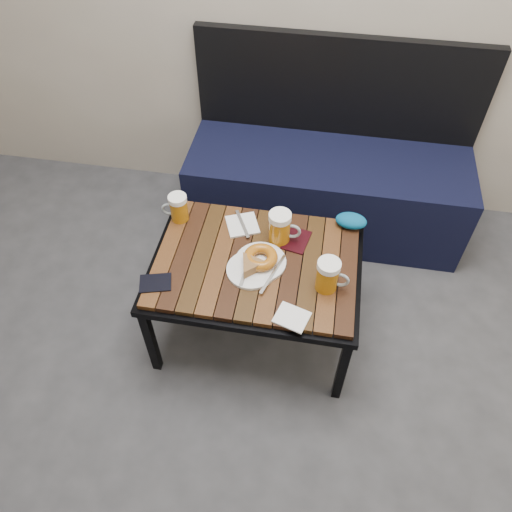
% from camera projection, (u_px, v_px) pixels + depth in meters
% --- Properties ---
extents(bench, '(1.40, 0.50, 0.95)m').
position_uv_depth(bench, '(327.00, 182.00, 2.59)').
color(bench, black).
rests_on(bench, ground).
extents(cafe_table, '(0.84, 0.62, 0.47)m').
position_uv_depth(cafe_table, '(256.00, 268.00, 2.01)').
color(cafe_table, black).
rests_on(cafe_table, ground).
extents(beer_mug_left, '(0.12, 0.08, 0.12)m').
position_uv_depth(beer_mug_left, '(178.00, 208.00, 2.09)').
color(beer_mug_left, '#AE680E').
rests_on(beer_mug_left, cafe_table).
extents(beer_mug_centre, '(0.13, 0.09, 0.15)m').
position_uv_depth(beer_mug_centre, '(280.00, 227.00, 2.00)').
color(beer_mug_centre, '#AE680E').
rests_on(beer_mug_centre, cafe_table).
extents(beer_mug_right, '(0.13, 0.09, 0.14)m').
position_uv_depth(beer_mug_right, '(328.00, 275.00, 1.84)').
color(beer_mug_right, '#AE680E').
rests_on(beer_mug_right, cafe_table).
extents(plate_pie, '(0.19, 0.19, 0.05)m').
position_uv_depth(plate_pie, '(251.00, 267.00, 1.93)').
color(plate_pie, white).
rests_on(plate_pie, cafe_table).
extents(plate_bagel, '(0.20, 0.26, 0.06)m').
position_uv_depth(plate_bagel, '(261.00, 259.00, 1.96)').
color(plate_bagel, white).
rests_on(plate_bagel, cafe_table).
extents(napkin_left, '(0.17, 0.17, 0.01)m').
position_uv_depth(napkin_left, '(242.00, 225.00, 2.11)').
color(napkin_left, white).
rests_on(napkin_left, cafe_table).
extents(napkin_right, '(0.14, 0.13, 0.01)m').
position_uv_depth(napkin_right, '(292.00, 317.00, 1.80)').
color(napkin_right, white).
rests_on(napkin_right, cafe_table).
extents(passport_navy, '(0.14, 0.12, 0.01)m').
position_uv_depth(passport_navy, '(155.00, 283.00, 1.90)').
color(passport_navy, black).
rests_on(passport_navy, cafe_table).
extents(passport_burgundy, '(0.12, 0.15, 0.01)m').
position_uv_depth(passport_burgundy, '(296.00, 240.00, 2.05)').
color(passport_burgundy, black).
rests_on(passport_burgundy, cafe_table).
extents(knit_pouch, '(0.14, 0.09, 0.06)m').
position_uv_depth(knit_pouch, '(351.00, 221.00, 2.09)').
color(knit_pouch, '#05428C').
rests_on(knit_pouch, cafe_table).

